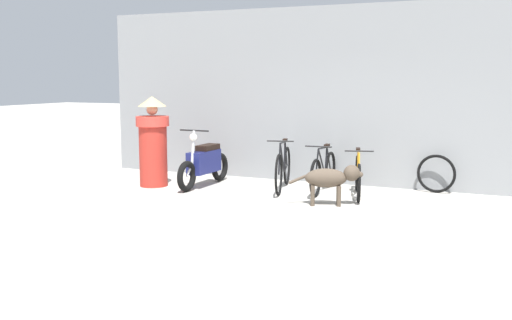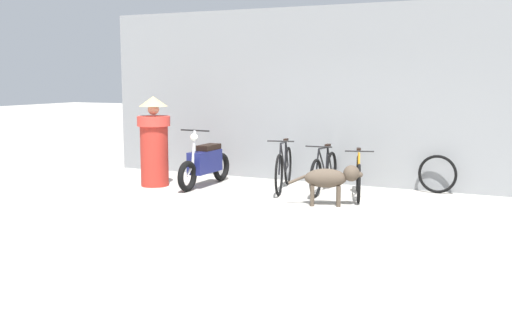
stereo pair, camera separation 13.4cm
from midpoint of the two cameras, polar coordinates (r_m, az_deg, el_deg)
ground_plane at (r=8.52m, az=1.15°, el=-5.60°), size 60.00×60.00×0.00m
shop_wall_back at (r=11.28m, az=7.42°, el=6.10°), size 9.71×0.20×3.29m
bicycle_0 at (r=10.61m, az=2.23°, el=-0.83°), size 0.54×1.74×0.92m
bicycle_1 at (r=10.48m, az=6.07°, el=-1.16°), size 0.46×1.66×0.85m
bicycle_2 at (r=10.15m, az=9.31°, el=-1.56°), size 0.57×1.59×0.82m
motorcycle at (r=11.00m, az=-5.33°, el=-0.35°), size 0.58×1.76×1.07m
stray_dog at (r=9.38m, az=6.78°, el=-1.72°), size 1.12×0.54×0.64m
person_in_robes at (r=11.10m, az=-10.13°, el=1.80°), size 0.71×0.71×1.64m
spare_tire_left at (r=10.78m, az=16.45°, el=-1.26°), size 0.67×0.11×0.67m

